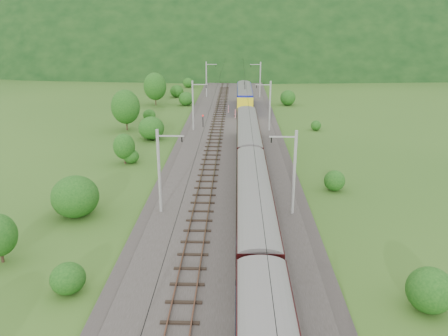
{
  "coord_description": "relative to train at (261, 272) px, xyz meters",
  "views": [
    {
      "loc": [
        0.9,
        -37.64,
        17.67
      ],
      "look_at": [
        -0.4,
        6.15,
        2.6
      ],
      "focal_mm": 35.0,
      "sensor_mm": 36.0,
      "label": 1
    }
  ],
  "objects": [
    {
      "name": "hazard_post_near",
      "position": [
        -3.12,
        61.19,
        -2.5
      ],
      "size": [
        0.16,
        0.16,
        1.45
      ],
      "primitive_type": "cylinder",
      "color": "red",
      "rests_on": "railbed"
    },
    {
      "name": "mountain_ridge",
      "position": [
        -122.4,
        315.36,
        -3.52
      ],
      "size": [
        336.0,
        280.0,
        132.0
      ],
      "primitive_type": "ellipsoid",
      "color": "black",
      "rests_on": "ground"
    },
    {
      "name": "signal",
      "position": [
        -7.17,
        49.35,
        -2.01
      ],
      "size": [
        0.23,
        0.23,
        2.07
      ],
      "color": "black",
      "rests_on": "railbed"
    },
    {
      "name": "railbed",
      "position": [
        -2.4,
        25.36,
        -3.37
      ],
      "size": [
        14.0,
        220.0,
        0.3
      ],
      "primitive_type": "cube",
      "color": "#38332D",
      "rests_on": "ground"
    },
    {
      "name": "ground",
      "position": [
        -2.4,
        15.36,
        -3.52
      ],
      "size": [
        600.0,
        600.0,
        0.0
      ],
      "primitive_type": "plane",
      "color": "#2B5219",
      "rests_on": "ground"
    },
    {
      "name": "track_right",
      "position": [
        0.0,
        25.36,
        -3.15
      ],
      "size": [
        2.4,
        220.0,
        0.27
      ],
      "color": "#523223",
      "rests_on": "railbed"
    },
    {
      "name": "vegetation_left",
      "position": [
        -16.94,
        31.64,
        -0.75
      ],
      "size": [
        11.75,
        144.52,
        6.89
      ],
      "color": "#154612",
      "rests_on": "ground"
    },
    {
      "name": "hazard_post_far",
      "position": [
        -1.77,
        56.53,
        -2.41
      ],
      "size": [
        0.17,
        0.17,
        1.63
      ],
      "primitive_type": "cylinder",
      "color": "red",
      "rests_on": "railbed"
    },
    {
      "name": "train",
      "position": [
        0.0,
        0.0,
        0.0
      ],
      "size": [
        2.97,
        141.32,
        5.17
      ],
      "color": "black",
      "rests_on": "ground"
    },
    {
      "name": "catenary_left",
      "position": [
        -8.52,
        47.36,
        0.98
      ],
      "size": [
        2.54,
        192.28,
        8.0
      ],
      "color": "gray",
      "rests_on": "railbed"
    },
    {
      "name": "overhead_wires",
      "position": [
        -2.4,
        25.36,
        3.58
      ],
      "size": [
        4.83,
        198.0,
        0.03
      ],
      "color": "black",
      "rests_on": "ground"
    },
    {
      "name": "track_left",
      "position": [
        -4.8,
        25.36,
        -3.15
      ],
      "size": [
        2.4,
        220.0,
        0.27
      ],
      "color": "#523223",
      "rests_on": "railbed"
    },
    {
      "name": "vegetation_right",
      "position": [
        9.68,
        22.83,
        -2.22
      ],
      "size": [
        5.06,
        98.24,
        2.9
      ],
      "color": "#154612",
      "rests_on": "ground"
    },
    {
      "name": "catenary_right",
      "position": [
        3.72,
        47.36,
        0.98
      ],
      "size": [
        2.54,
        192.28,
        8.0
      ],
      "color": "gray",
      "rests_on": "railbed"
    },
    {
      "name": "mountain_main",
      "position": [
        -2.4,
        275.36,
        -3.52
      ],
      "size": [
        504.0,
        360.0,
        244.0
      ],
      "primitive_type": "ellipsoid",
      "color": "black",
      "rests_on": "ground"
    }
  ]
}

